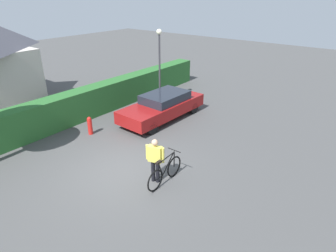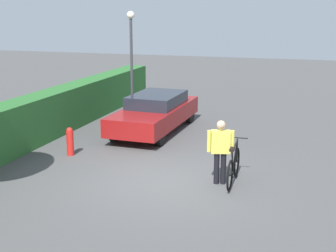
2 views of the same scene
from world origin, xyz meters
name	(u,v)px [view 2 (image 2 of 2)]	position (x,y,z in m)	size (l,w,h in m)	color
ground_plane	(165,180)	(0.00, 0.00, 0.00)	(60.00, 60.00, 0.00)	#464646
parked_car_near	(155,112)	(4.37, 1.76, 0.67)	(4.64, 1.84, 1.26)	maroon
bicycle	(234,167)	(0.31, -1.62, 0.40)	(1.73, 0.50, 1.01)	black
person_rider	(221,148)	(0.19, -1.32, 0.89)	(0.31, 0.61, 1.54)	black
street_lamp	(131,50)	(5.91, 3.22, 2.59)	(0.28, 0.28, 3.97)	#38383D
fire_hydrant	(70,141)	(1.09, 3.17, 0.41)	(0.20, 0.20, 0.81)	red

